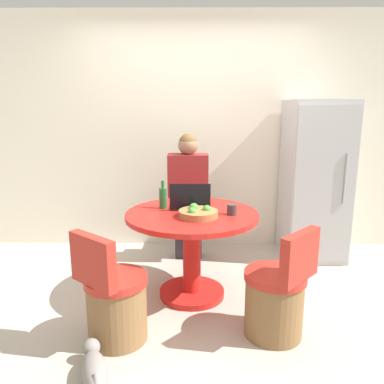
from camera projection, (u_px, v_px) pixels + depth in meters
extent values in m
plane|color=#B2A899|center=(194.00, 309.00, 3.01)|extent=(12.00, 12.00, 0.00)
cube|color=silver|center=(194.00, 133.00, 4.20)|extent=(7.00, 0.06, 2.60)
cube|color=silver|center=(314.00, 181.00, 3.94)|extent=(0.62, 0.62, 1.66)
cube|color=#AFB2B5|center=(325.00, 187.00, 3.63)|extent=(0.59, 0.01, 1.56)
cylinder|color=gray|center=(345.00, 179.00, 3.60)|extent=(0.02, 0.02, 0.50)
cylinder|color=red|center=(192.00, 292.00, 3.23)|extent=(0.56, 0.56, 0.05)
cylinder|color=red|center=(192.00, 254.00, 3.15)|extent=(0.15, 0.15, 0.65)
cylinder|color=red|center=(192.00, 215.00, 3.08)|extent=(1.09, 1.09, 0.04)
cylinder|color=brown|center=(117.00, 311.00, 2.58)|extent=(0.41, 0.41, 0.42)
cylinder|color=#AD281E|center=(116.00, 280.00, 2.53)|extent=(0.43, 0.43, 0.06)
cube|color=#AD281E|center=(93.00, 261.00, 2.35)|extent=(0.35, 0.30, 0.33)
cylinder|color=brown|center=(274.00, 307.00, 2.64)|extent=(0.41, 0.41, 0.42)
cylinder|color=#AD281E|center=(275.00, 276.00, 2.58)|extent=(0.43, 0.43, 0.06)
cube|color=#AD281E|center=(300.00, 257.00, 2.42)|extent=(0.32, 0.33, 0.33)
cube|color=#2D2D38|center=(188.00, 235.00, 4.03)|extent=(0.28, 0.16, 0.47)
cube|color=#2D2D38|center=(188.00, 210.00, 3.90)|extent=(0.32, 0.36, 0.14)
cube|color=maroon|center=(188.00, 180.00, 3.75)|extent=(0.40, 0.22, 0.52)
sphere|color=#936B51|center=(188.00, 145.00, 3.67)|extent=(0.20, 0.20, 0.20)
sphere|color=brown|center=(188.00, 143.00, 3.67)|extent=(0.18, 0.18, 0.18)
cube|color=#232328|center=(190.00, 206.00, 3.23)|extent=(0.34, 0.25, 0.02)
cube|color=black|center=(190.00, 197.00, 3.08)|extent=(0.34, 0.01, 0.21)
cylinder|color=olive|center=(198.00, 214.00, 2.94)|extent=(0.31, 0.31, 0.05)
sphere|color=#4C9333|center=(207.00, 209.00, 2.94)|extent=(0.07, 0.07, 0.07)
sphere|color=#4C9333|center=(194.00, 208.00, 2.99)|extent=(0.08, 0.08, 0.08)
sphere|color=#4C9333|center=(192.00, 212.00, 2.88)|extent=(0.07, 0.07, 0.07)
cylinder|color=#383333|center=(232.00, 210.00, 3.00)|extent=(0.08, 0.08, 0.09)
cylinder|color=#23602D|center=(163.00, 198.00, 3.18)|extent=(0.07, 0.07, 0.17)
cylinder|color=#23602D|center=(163.00, 184.00, 3.15)|extent=(0.03, 0.03, 0.07)
ellipsoid|color=gray|center=(95.00, 372.00, 2.18)|extent=(0.27, 0.40, 0.15)
sphere|color=gray|center=(91.00, 347.00, 2.36)|extent=(0.11, 0.11, 0.11)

